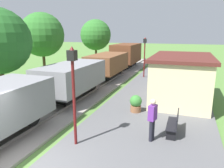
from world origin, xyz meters
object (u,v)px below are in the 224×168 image
object	(u,v)px
person_waiting	(152,118)
lamp_post_far	(145,50)
tree_trackside_far	(42,35)
bench_near_hut	(174,123)
tree_field_left	(96,35)
station_hut	(181,78)
potted_planter	(136,103)
freight_train	(96,68)
lamp_post_near	(73,79)

from	to	relation	value
person_waiting	lamp_post_far	distance (m)	12.38
tree_trackside_far	lamp_post_far	bearing A→B (deg)	11.86
bench_near_hut	tree_field_left	size ratio (longest dim) A/B	0.25
station_hut	lamp_post_far	bearing A→B (deg)	119.83
potted_planter	tree_trackside_far	bearing A→B (deg)	147.18
freight_train	tree_field_left	distance (m)	11.53
potted_planter	lamp_post_far	xyz separation A→B (m)	(-1.37, 9.13, 2.08)
lamp_post_far	tree_trackside_far	xyz separation A→B (m)	(-9.64, -2.03, 1.33)
lamp_post_near	tree_trackside_far	distance (m)	14.83
tree_field_left	bench_near_hut	bearing A→B (deg)	-57.60
freight_train	potted_planter	xyz separation A→B (m)	(4.67, -5.46, -0.76)
freight_train	tree_trackside_far	size ratio (longest dim) A/B	4.16
bench_near_hut	person_waiting	world-z (taller)	person_waiting
person_waiting	potted_planter	world-z (taller)	person_waiting
bench_near_hut	potted_planter	distance (m)	2.89
tree_field_left	potted_planter	bearing A→B (deg)	-59.82
station_hut	tree_field_left	size ratio (longest dim) A/B	0.96
freight_train	tree_field_left	size ratio (longest dim) A/B	4.32
tree_field_left	person_waiting	bearing A→B (deg)	-60.62
bench_near_hut	lamp_post_near	bearing A→B (deg)	-148.83
person_waiting	tree_trackside_far	world-z (taller)	tree_trackside_far
bench_near_hut	lamp_post_far	size ratio (longest dim) A/B	0.41
bench_near_hut	lamp_post_far	world-z (taller)	lamp_post_far
freight_train	bench_near_hut	xyz separation A→B (m)	(6.77, -7.45, -0.76)
lamp_post_near	tree_field_left	size ratio (longest dim) A/B	0.62
person_waiting	lamp_post_far	bearing A→B (deg)	-63.00
lamp_post_near	tree_field_left	distance (m)	21.37
tree_trackside_far	person_waiting	bearing A→B (deg)	-38.93
potted_planter	lamp_post_near	size ratio (longest dim) A/B	0.25
person_waiting	tree_trackside_far	distance (m)	16.12
tree_field_left	lamp_post_far	bearing A→B (deg)	-40.41
tree_trackside_far	freight_train	bearing A→B (deg)	-14.54
person_waiting	lamp_post_near	distance (m)	3.37
freight_train	person_waiting	xyz separation A→B (m)	(5.98, -8.31, -0.30)
bench_near_hut	person_waiting	xyz separation A→B (m)	(-0.79, -0.86, 0.46)
freight_train	bench_near_hut	size ratio (longest dim) A/B	17.33
person_waiting	tree_field_left	world-z (taller)	tree_field_left
tree_field_left	station_hut	bearing A→B (deg)	-48.44
bench_near_hut	person_waiting	size ratio (longest dim) A/B	0.88
lamp_post_far	freight_train	bearing A→B (deg)	-131.94
station_hut	potted_planter	world-z (taller)	station_hut
lamp_post_far	tree_field_left	bearing A→B (deg)	139.59
bench_near_hut	lamp_post_near	distance (m)	4.56
freight_train	tree_field_left	xyz separation A→B (m)	(-4.50, 10.31, 2.54)
station_hut	person_waiting	size ratio (longest dim) A/B	3.39
potted_planter	lamp_post_near	distance (m)	4.79
station_hut	tree_field_left	distance (m)	17.20
lamp_post_near	lamp_post_far	xyz separation A→B (m)	(0.00, 13.22, 0.00)
freight_train	tree_trackside_far	bearing A→B (deg)	165.46
freight_train	station_hut	bearing A→B (deg)	-19.71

